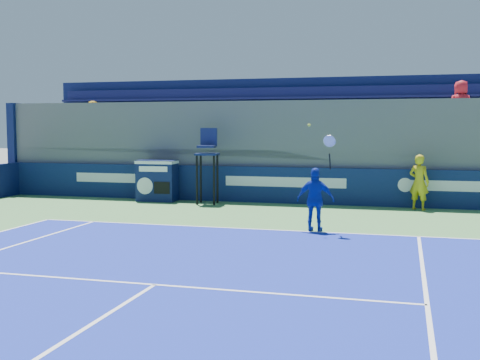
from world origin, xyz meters
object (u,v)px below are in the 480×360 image
(ball_person, at_px, (419,182))
(tennis_player, at_px, (316,199))
(umpire_chair, at_px, (207,157))
(match_clock, at_px, (157,179))

(ball_person, relative_size, tennis_player, 0.65)
(tennis_player, bearing_deg, umpire_chair, 133.95)
(umpire_chair, relative_size, tennis_player, 0.96)
(match_clock, relative_size, umpire_chair, 0.56)
(umpire_chair, bearing_deg, ball_person, 2.46)
(ball_person, xyz_separation_m, tennis_player, (-2.47, -4.59, -0.07))
(ball_person, relative_size, umpire_chair, 0.68)
(ball_person, distance_m, umpire_chair, 6.66)
(match_clock, xyz_separation_m, tennis_player, (6.03, -4.56, 0.04))
(ball_person, height_order, match_clock, ball_person)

